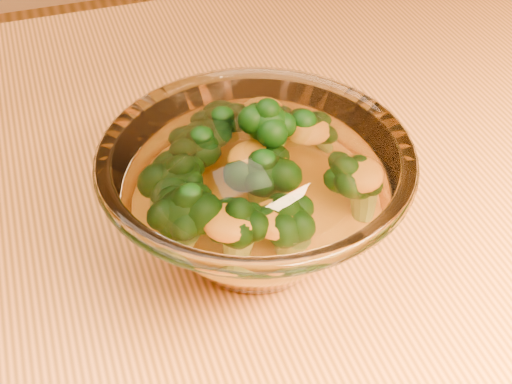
% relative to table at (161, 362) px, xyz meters
% --- Properties ---
extents(table, '(1.20, 0.80, 0.75)m').
position_rel_table_xyz_m(table, '(0.00, 0.00, 0.00)').
color(table, '#D68340').
rests_on(table, ground).
extents(glass_bowl, '(0.20, 0.20, 0.09)m').
position_rel_table_xyz_m(glass_bowl, '(0.08, 0.00, 0.15)').
color(glass_bowl, white).
rests_on(glass_bowl, table).
extents(cheese_sauce, '(0.12, 0.12, 0.03)m').
position_rel_table_xyz_m(cheese_sauce, '(0.08, 0.00, 0.13)').
color(cheese_sauce, orange).
rests_on(cheese_sauce, glass_bowl).
extents(broccoli_heap, '(0.14, 0.14, 0.07)m').
position_rel_table_xyz_m(broccoli_heap, '(0.07, 0.01, 0.16)').
color(broccoli_heap, black).
rests_on(broccoli_heap, cheese_sauce).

